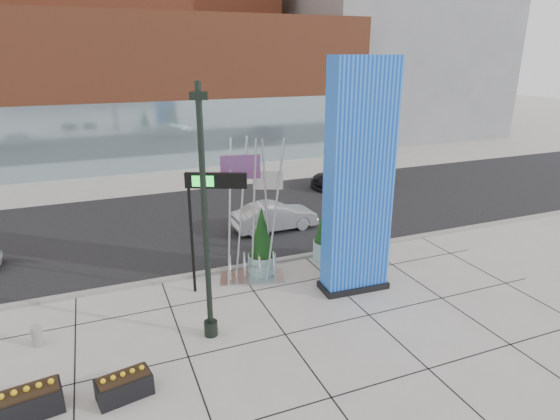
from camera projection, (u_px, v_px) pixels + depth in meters
name	position (u px, v px, depth m)	size (l,w,h in m)	color
ground	(244.00, 325.00, 14.91)	(160.00, 160.00, 0.00)	#9E9991
street_asphalt	(184.00, 224.00, 23.69)	(80.00, 12.00, 0.02)	black
curb_edge	(213.00, 272.00, 18.40)	(80.00, 0.30, 0.12)	gray
tower_podium	(150.00, 89.00, 37.23)	(34.00, 10.00, 11.00)	brown
tower_glass_front	(162.00, 136.00, 33.97)	(34.00, 0.60, 5.00)	#8CA5B2
building_grey_parking	(383.00, 46.00, 49.43)	(20.00, 18.00, 18.00)	slate
blue_pylon	(359.00, 184.00, 16.02)	(2.50, 1.20, 8.18)	#0C3CBE
lamp_post	(206.00, 242.00, 13.39)	(0.51, 0.42, 7.55)	black
public_art_sculpture	(252.00, 244.00, 17.55)	(2.65, 1.81, 5.48)	silver
concrete_bollard	(37.00, 336.00, 13.78)	(0.32, 0.32, 0.62)	gray
overhead_street_sign	(211.00, 188.00, 16.08)	(1.98, 1.02, 4.43)	black
round_planter_east	(327.00, 230.00, 19.36)	(1.09, 1.09, 2.73)	#94C7C4
round_planter_mid	(354.00, 241.00, 18.22)	(1.06, 1.06, 2.66)	#94C7C4
round_planter_west	(262.00, 242.00, 18.03)	(1.09, 1.09, 2.73)	#94C7C4
box_planter_north	(124.00, 385.00, 11.69)	(1.43, 0.91, 0.73)	black
box_planter_south	(29.00, 402.00, 11.09)	(1.56, 0.94, 0.81)	black
car_silver_mid	(275.00, 217.00, 22.70)	(1.45, 4.15, 1.37)	#B0B2B8
car_dark_east	(349.00, 175.00, 30.15)	(2.10, 5.16, 1.50)	black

